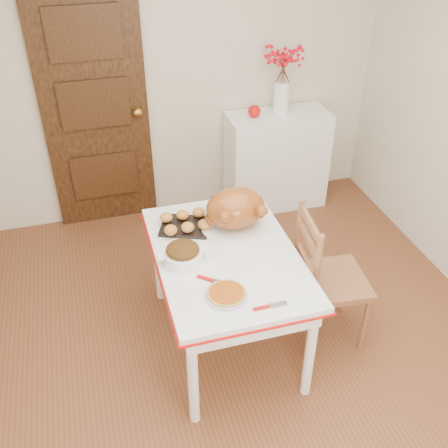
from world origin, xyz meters
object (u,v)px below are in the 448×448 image
object	(u,v)px
sideboard	(276,160)
kitchen_table	(226,299)
turkey_platter	(236,210)
pumpkin_pie	(227,294)
chair_oak	(332,278)

from	to	relation	value
sideboard	kitchen_table	distance (m)	1.82
sideboard	turkey_platter	bearing A→B (deg)	-121.05
pumpkin_pie	chair_oak	bearing A→B (deg)	17.66
turkey_platter	pumpkin_pie	bearing A→B (deg)	-100.02
sideboard	turkey_platter	size ratio (longest dim) A/B	2.02
sideboard	pumpkin_pie	xyz separation A→B (m)	(-1.03, -1.93, 0.32)
kitchen_table	chair_oak	size ratio (longest dim) A/B	1.26
sideboard	pumpkin_pie	world-z (taller)	sideboard
sideboard	turkey_platter	distance (m)	1.61
pumpkin_pie	sideboard	bearing A→B (deg)	61.83
kitchen_table	pumpkin_pie	size ratio (longest dim) A/B	5.56
chair_oak	pumpkin_pie	size ratio (longest dim) A/B	4.40
turkey_platter	pumpkin_pie	world-z (taller)	turkey_platter
sideboard	chair_oak	xyz separation A→B (m)	(-0.26, -1.68, 0.05)
kitchen_table	pumpkin_pie	world-z (taller)	pumpkin_pie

